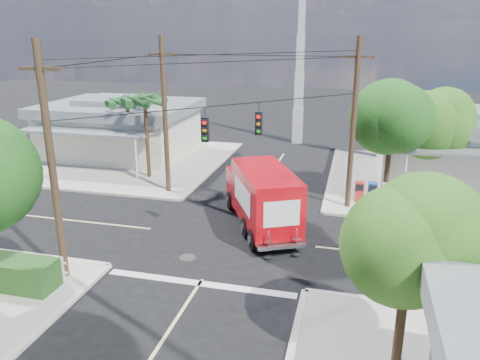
% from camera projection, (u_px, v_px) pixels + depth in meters
% --- Properties ---
extents(ground, '(120.00, 120.00, 0.00)m').
position_uv_depth(ground, '(230.00, 237.00, 21.87)').
color(ground, black).
rests_on(ground, ground).
extents(sidewalk_ne, '(14.12, 14.12, 0.14)m').
position_uv_depth(sidewalk_ne, '(442.00, 183.00, 29.35)').
color(sidewalk_ne, '#ABA59A').
rests_on(sidewalk_ne, ground).
extents(sidewalk_nw, '(14.12, 14.12, 0.14)m').
position_uv_depth(sidewalk_nw, '(127.00, 161.00, 34.43)').
color(sidewalk_nw, '#ABA59A').
rests_on(sidewalk_nw, ground).
extents(road_markings, '(32.00, 32.00, 0.01)m').
position_uv_depth(road_markings, '(221.00, 251.00, 20.51)').
color(road_markings, beige).
rests_on(road_markings, ground).
extents(building_ne, '(11.80, 10.20, 4.50)m').
position_uv_depth(building_ne, '(472.00, 146.00, 29.28)').
color(building_ne, silver).
rests_on(building_ne, sidewalk_ne).
extents(building_nw, '(10.80, 10.20, 4.30)m').
position_uv_depth(building_nw, '(121.00, 127.00, 35.50)').
color(building_nw, beige).
rests_on(building_nw, sidewalk_nw).
extents(radio_tower, '(0.80, 0.80, 17.00)m').
position_uv_depth(radio_tower, '(300.00, 76.00, 38.48)').
color(radio_tower, silver).
rests_on(radio_tower, ground).
extents(tree_ne_front, '(4.21, 4.14, 6.66)m').
position_uv_depth(tree_ne_front, '(392.00, 118.00, 24.96)').
color(tree_ne_front, '#422D1C').
rests_on(tree_ne_front, sidewalk_ne).
extents(tree_ne_back, '(3.77, 3.66, 5.82)m').
position_uv_depth(tree_ne_back, '(437.00, 123.00, 26.56)').
color(tree_ne_back, '#422D1C').
rests_on(tree_ne_back, sidewalk_ne).
extents(tree_se, '(3.67, 3.54, 5.62)m').
position_uv_depth(tree_se, '(411.00, 238.00, 12.31)').
color(tree_se, '#422D1C').
rests_on(tree_se, sidewalk_se).
extents(palm_nw_front, '(3.01, 3.08, 5.59)m').
position_uv_depth(palm_nw_front, '(145.00, 101.00, 29.00)').
color(palm_nw_front, '#422D1C').
rests_on(palm_nw_front, sidewalk_nw).
extents(palm_nw_back, '(3.01, 3.08, 5.19)m').
position_uv_depth(palm_nw_back, '(127.00, 102.00, 30.97)').
color(palm_nw_back, '#422D1C').
rests_on(palm_nw_back, sidewalk_nw).
extents(utility_poles, '(12.00, 10.68, 9.00)m').
position_uv_depth(utility_poles, '(206.00, 131.00, 22.29)').
color(utility_poles, '#473321').
rests_on(utility_poles, ground).
extents(picket_fence, '(5.94, 0.06, 1.00)m').
position_uv_depth(picket_fence, '(0.00, 259.00, 18.32)').
color(picket_fence, silver).
rests_on(picket_fence, sidewalk_sw).
extents(vending_boxes, '(1.90, 0.50, 1.10)m').
position_uv_depth(vending_boxes, '(372.00, 192.00, 25.86)').
color(vending_boxes, '#B42B20').
rests_on(vending_boxes, sidewalk_ne).
extents(delivery_truck, '(5.05, 7.29, 3.08)m').
position_uv_depth(delivery_truck, '(262.00, 197.00, 22.62)').
color(delivery_truck, black).
rests_on(delivery_truck, ground).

